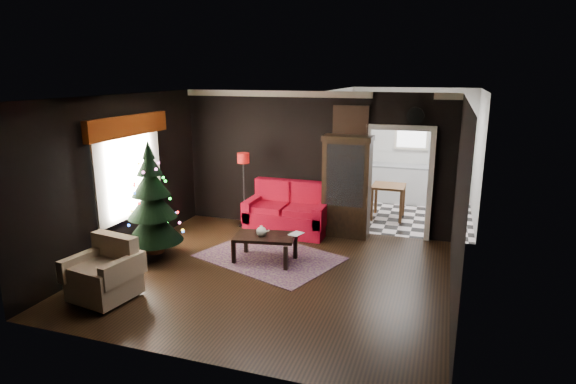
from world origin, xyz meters
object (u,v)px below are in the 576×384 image
(loveseat, at_px, (287,209))
(armchair, at_px, (103,269))
(coffee_table, at_px, (265,248))
(christmas_tree, at_px, (152,199))
(floor_lamp, at_px, (244,190))
(wall_clock, at_px, (415,116))
(kitchen_table, at_px, (388,202))
(teapot, at_px, (261,231))
(curio_cabinet, at_px, (347,189))

(loveseat, xyz_separation_m, armchair, (-1.53, -3.61, -0.04))
(coffee_table, bearing_deg, christmas_tree, -167.05)
(floor_lamp, xyz_separation_m, wall_clock, (3.25, 0.49, 1.55))
(floor_lamp, relative_size, kitchen_table, 2.04)
(floor_lamp, height_order, teapot, floor_lamp)
(kitchen_table, bearing_deg, loveseat, -137.49)
(christmas_tree, relative_size, armchair, 2.28)
(armchair, distance_m, teapot, 2.55)
(christmas_tree, height_order, teapot, christmas_tree)
(loveseat, height_order, armchair, loveseat)
(curio_cabinet, bearing_deg, floor_lamp, -171.49)
(christmas_tree, bearing_deg, teapot, 11.07)
(coffee_table, relative_size, wall_clock, 3.16)
(floor_lamp, xyz_separation_m, coffee_table, (1.02, -1.48, -0.59))
(loveseat, relative_size, armchair, 2.04)
(wall_clock, bearing_deg, floor_lamp, -171.48)
(curio_cabinet, height_order, christmas_tree, christmas_tree)
(floor_lamp, bearing_deg, armchair, -100.09)
(christmas_tree, distance_m, coffee_table, 2.11)
(teapot, distance_m, wall_clock, 3.55)
(loveseat, xyz_separation_m, floor_lamp, (-0.90, -0.09, 0.33))
(coffee_table, xyz_separation_m, wall_clock, (2.23, 1.97, 2.14))
(armchair, bearing_deg, floor_lamp, 89.29)
(armchair, height_order, kitchen_table, armchair)
(christmas_tree, xyz_separation_m, wall_clock, (4.12, 2.40, 1.33))
(floor_lamp, distance_m, wall_clock, 3.63)
(loveseat, xyz_separation_m, curio_cabinet, (1.15, 0.22, 0.45))
(loveseat, distance_m, teapot, 1.64)
(loveseat, xyz_separation_m, teapot, (0.09, -1.64, 0.06))
(teapot, bearing_deg, loveseat, 93.14)
(loveseat, relative_size, kitchen_table, 2.27)
(curio_cabinet, bearing_deg, loveseat, -169.17)
(armchair, bearing_deg, teapot, 60.02)
(loveseat, xyz_separation_m, coffee_table, (0.12, -1.57, -0.26))
(armchair, xyz_separation_m, wall_clock, (3.88, 4.01, 1.92))
(coffee_table, bearing_deg, floor_lamp, 124.65)
(coffee_table, bearing_deg, wall_clock, 41.47)
(curio_cabinet, height_order, wall_clock, wall_clock)
(curio_cabinet, relative_size, kitchen_table, 2.53)
(curio_cabinet, distance_m, armchair, 4.70)
(teapot, xyz_separation_m, wall_clock, (2.26, 2.04, 1.82))
(wall_clock, height_order, kitchen_table, wall_clock)
(teapot, height_order, wall_clock, wall_clock)
(christmas_tree, relative_size, coffee_table, 1.88)
(christmas_tree, bearing_deg, coffee_table, 12.95)
(curio_cabinet, relative_size, floor_lamp, 1.24)
(teapot, bearing_deg, christmas_tree, -168.93)
(christmas_tree, distance_m, wall_clock, 4.95)
(loveseat, height_order, floor_lamp, floor_lamp)
(coffee_table, bearing_deg, teapot, -115.32)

